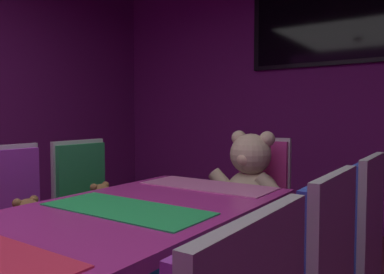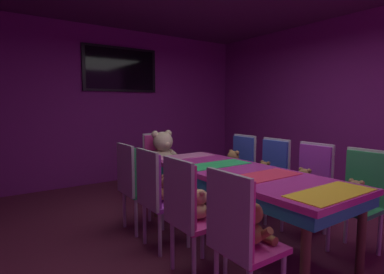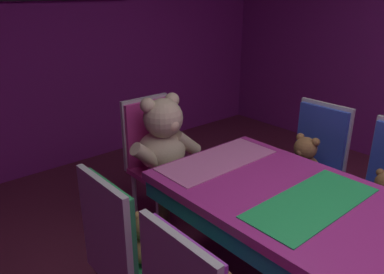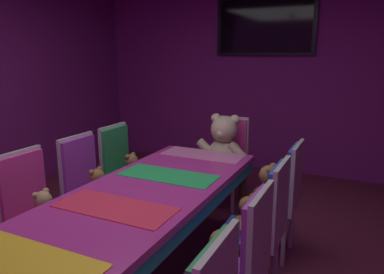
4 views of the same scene
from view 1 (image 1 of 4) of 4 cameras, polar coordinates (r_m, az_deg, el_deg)
name	(u,v)px [view 1 (image 1 of 4)]	position (r m, az deg, el deg)	size (l,w,h in m)	color
wall_back	(319,91)	(4.23, 18.35, 6.44)	(5.20, 0.12, 2.80)	#721E72
banquet_table	(60,252)	(1.53, -18.92, -15.76)	(0.90, 2.38, 0.75)	#B22D8C
chair_left_2	(13,216)	(2.36, -25.02, -10.61)	(0.42, 0.41, 0.98)	purple
teddy_left_2	(28,225)	(2.25, -23.12, -11.95)	(0.21, 0.27, 0.26)	olive
chair_left_3	(87,199)	(2.65, -15.31, -8.91)	(0.42, 0.41, 0.98)	#268C4C
teddy_left_3	(102,206)	(2.56, -13.20, -9.94)	(0.21, 0.28, 0.26)	olive
chair_right_3	(350,247)	(1.81, 22.40, -14.80)	(0.42, 0.41, 0.98)	#2D47B2
teddy_right_3	(315,240)	(1.84, 17.78, -14.32)	(0.27, 0.35, 0.33)	olive
throne_chair	(260,191)	(2.90, 9.98, -7.83)	(0.41, 0.42, 0.98)	#CC338C
king_teddy_bear	(250,179)	(2.73, 8.57, -6.15)	(0.62, 0.48, 0.58)	beige
wall_tv	(318,26)	(4.24, 18.15, 15.33)	(1.38, 0.06, 0.80)	black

